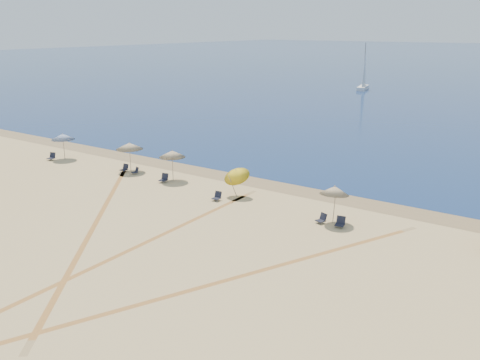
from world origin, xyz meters
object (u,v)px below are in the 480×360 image
(umbrella_4, at_px, (335,190))
(sailboat_2, at_px, (364,75))
(chair_3, at_px, (164,178))
(chair_4, at_px, (217,196))
(chair_0, at_px, (52,157))
(chair_5, at_px, (322,219))
(umbrella_1, at_px, (129,146))
(umbrella_2, at_px, (172,154))
(chair_6, at_px, (340,222))
(chair_1, at_px, (125,168))
(umbrella_3, at_px, (236,174))
(umbrella_0, at_px, (63,137))
(chair_2, at_px, (136,171))

(umbrella_4, xyz_separation_m, sailboat_2, (-27.02, 72.41, 0.60))
(chair_3, bearing_deg, chair_4, -22.04)
(chair_0, relative_size, chair_5, 1.09)
(umbrella_1, relative_size, chair_5, 3.46)
(umbrella_2, xyz_separation_m, chair_0, (-14.24, -1.48, -1.95))
(chair_6, bearing_deg, umbrella_2, 164.32)
(umbrella_2, distance_m, umbrella_4, 15.24)
(chair_1, height_order, sailboat_2, sailboat_2)
(umbrella_1, distance_m, chair_1, 2.05)
(umbrella_1, distance_m, umbrella_3, 11.86)
(umbrella_2, relative_size, chair_1, 3.79)
(chair_0, bearing_deg, umbrella_3, -13.78)
(umbrella_1, height_order, umbrella_2, umbrella_1)
(umbrella_4, distance_m, chair_1, 20.65)
(umbrella_0, bearing_deg, umbrella_4, -1.60)
(chair_4, bearing_deg, umbrella_3, 63.95)
(umbrella_3, distance_m, sailboat_2, 74.01)
(chair_4, height_order, chair_6, chair_6)
(umbrella_2, height_order, chair_0, umbrella_2)
(sailboat_2, bearing_deg, umbrella_1, -97.82)
(chair_3, relative_size, chair_4, 1.17)
(chair_0, relative_size, chair_1, 1.20)
(umbrella_4, xyz_separation_m, chair_2, (-19.17, 0.92, -1.94))
(umbrella_0, distance_m, umbrella_1, 8.53)
(umbrella_3, height_order, chair_4, umbrella_3)
(chair_1, bearing_deg, umbrella_1, 48.52)
(chair_0, xyz_separation_m, chair_4, (20.44, -0.59, -0.02))
(chair_1, distance_m, chair_3, 5.12)
(umbrella_2, bearing_deg, umbrella_0, -177.79)
(chair_3, bearing_deg, chair_2, 162.40)
(umbrella_4, bearing_deg, sailboat_2, 110.46)
(umbrella_1, relative_size, chair_3, 3.30)
(umbrella_1, bearing_deg, chair_6, -5.08)
(umbrella_2, relative_size, chair_4, 3.84)
(chair_3, bearing_deg, umbrella_1, 158.83)
(umbrella_3, relative_size, chair_5, 3.32)
(umbrella_1, relative_size, umbrella_4, 1.02)
(chair_6, bearing_deg, sailboat_2, 101.76)
(umbrella_0, bearing_deg, umbrella_3, -0.01)
(sailboat_2, bearing_deg, umbrella_4, -82.83)
(umbrella_4, height_order, chair_2, umbrella_4)
(umbrella_3, xyz_separation_m, chair_5, (7.82, -1.33, -1.50))
(chair_3, height_order, chair_4, chair_3)
(sailboat_2, bearing_deg, chair_2, -97.03)
(chair_1, bearing_deg, umbrella_0, 176.58)
(umbrella_1, relative_size, chair_2, 3.66)
(umbrella_0, height_order, chair_0, umbrella_0)
(umbrella_3, bearing_deg, sailboat_2, 104.60)
(umbrella_3, bearing_deg, umbrella_4, -5.44)
(chair_2, bearing_deg, chair_3, 14.84)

